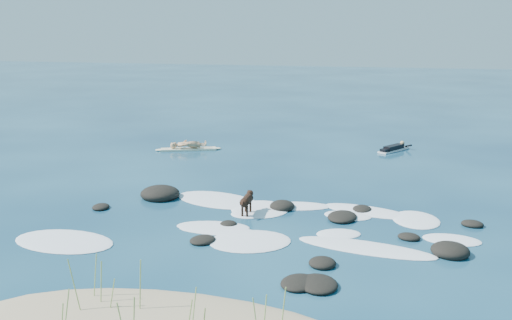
% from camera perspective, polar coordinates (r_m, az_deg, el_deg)
% --- Properties ---
extents(ground, '(160.00, 160.00, 0.00)m').
position_cam_1_polar(ground, '(18.76, 1.17, -5.57)').
color(ground, '#0A2642').
rests_on(ground, ground).
extents(dune_grass, '(4.50, 2.19, 1.22)m').
position_cam_1_polar(dune_grass, '(11.66, -10.66, -14.35)').
color(dune_grass, '#83A650').
rests_on(dune_grass, ground).
extents(reef_rocks, '(12.80, 7.42, 0.57)m').
position_cam_1_polar(reef_rocks, '(18.01, 0.97, -6.03)').
color(reef_rocks, black).
rests_on(reef_rocks, ground).
extents(breaking_foam, '(13.21, 7.40, 0.12)m').
position_cam_1_polar(breaking_foam, '(18.04, 1.11, -6.30)').
color(breaking_foam, white).
rests_on(breaking_foam, ground).
extents(standing_surfer_rig, '(3.19, 1.63, 1.90)m').
position_cam_1_polar(standing_surfer_rig, '(28.96, -6.80, 2.45)').
color(standing_surfer_rig, beige).
rests_on(standing_surfer_rig, ground).
extents(paddling_surfer_rig, '(1.65, 2.21, 0.41)m').
position_cam_1_polar(paddling_surfer_rig, '(29.50, 13.65, 1.16)').
color(paddling_surfer_rig, white).
rests_on(paddling_surfer_rig, ground).
extents(dog, '(0.32, 1.22, 0.78)m').
position_cam_1_polar(dog, '(18.64, -0.92, -4.03)').
color(dog, black).
rests_on(dog, ground).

